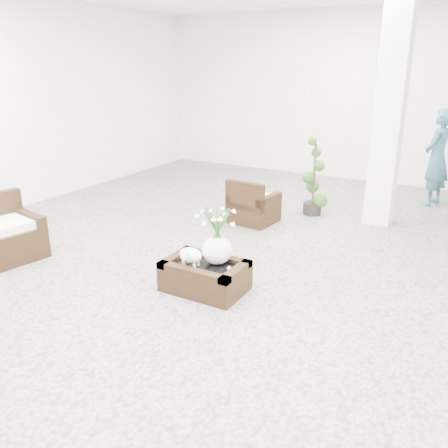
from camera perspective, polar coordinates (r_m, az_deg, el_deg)
The scene contains 9 objects.
ground at distance 5.95m, azimuth 0.48°, elevation -5.38°, with size 11.00×11.00×0.00m, color gray.
column at distance 7.70m, azimuth 19.33°, elevation 12.71°, with size 0.40×0.40×3.50m, color white.
coffee_table at distance 5.36m, azimuth -2.30°, elevation -6.42°, with size 0.90×0.60×0.31m, color #311E0E.
sheep_figurine at distance 5.24m, azimuth -4.03°, elevation -3.95°, with size 0.28×0.23×0.21m, color white.
planter_narcissus at distance 5.18m, azimuth -0.86°, elevation -0.68°, with size 0.44×0.44×0.80m, color white, non-canonical shape.
tealight at distance 5.17m, azimuth 0.63°, elevation -5.33°, with size 0.04×0.04×0.03m, color white.
armchair at distance 7.56m, azimuth 3.61°, elevation 2.83°, with size 0.67×0.64×0.71m, color #311E0E.
topiary at distance 8.01m, azimuth 10.78°, elevation 5.55°, with size 0.34×0.34×1.28m, color #1F4616, non-canonical shape.
shopper at distance 9.18m, azimuth 24.27°, elevation 7.28°, with size 0.62×0.41×1.70m, color #2D5364.
Camera 1 is at (2.66, -4.72, 2.46)m, focal length 37.97 mm.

